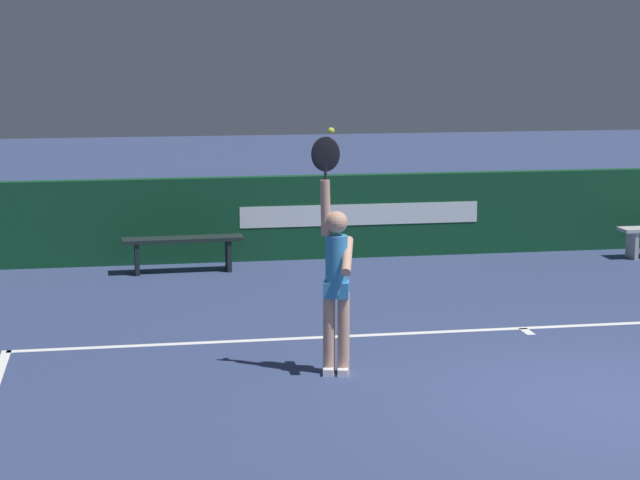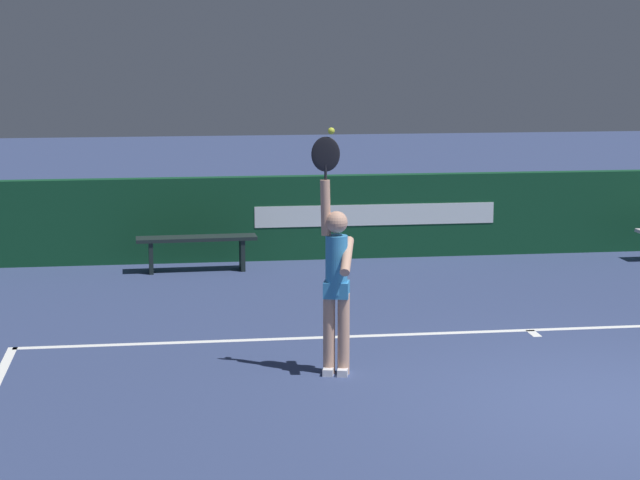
{
  "view_description": "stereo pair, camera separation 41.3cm",
  "coord_description": "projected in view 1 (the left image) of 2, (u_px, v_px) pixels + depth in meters",
  "views": [
    {
      "loc": [
        -4.52,
        -9.43,
        3.29
      ],
      "look_at": [
        -2.62,
        1.37,
        1.35
      ],
      "focal_mm": 64.05,
      "sensor_mm": 36.0,
      "label": 1
    },
    {
      "loc": [
        -4.11,
        -9.49,
        3.29
      ],
      "look_at": [
        -2.62,
        1.37,
        1.35
      ],
      "focal_mm": 64.05,
      "sensor_mm": 36.0,
      "label": 2
    }
  ],
  "objects": [
    {
      "name": "courtside_bench_far",
      "position": [
        183.0,
        245.0,
        16.25
      ],
      "size": [
        1.73,
        0.41,
        0.5
      ],
      "color": "black",
      "rests_on": "ground"
    },
    {
      "name": "court_lines",
      "position": [
        621.0,
        398.0,
        10.57
      ],
      "size": [
        11.65,
        5.45,
        0.0
      ],
      "color": "white",
      "rests_on": "ground"
    },
    {
      "name": "back_wall",
      "position": [
        419.0,
        214.0,
        17.54
      ],
      "size": [
        17.01,
        0.22,
        1.27
      ],
      "color": "#0F4024",
      "rests_on": "ground"
    },
    {
      "name": "tennis_player",
      "position": [
        336.0,
        277.0,
        11.2
      ],
      "size": [
        0.45,
        0.48,
        2.37
      ],
      "color": "tan",
      "rests_on": "ground"
    },
    {
      "name": "tennis_ball",
      "position": [
        331.0,
        131.0,
        10.98
      ],
      "size": [
        0.07,
        0.07,
        0.07
      ],
      "color": "#CCDA37"
    },
    {
      "name": "ground_plane",
      "position": [
        625.0,
        401.0,
        10.49
      ],
      "size": [
        60.0,
        60.0,
        0.0
      ],
      "primitive_type": "plane",
      "color": "navy"
    }
  ]
}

